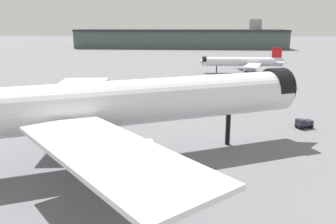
# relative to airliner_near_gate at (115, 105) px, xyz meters

# --- Properties ---
(ground) EXTENTS (900.00, 900.00, 0.00)m
(ground) POSITION_rel_airliner_near_gate_xyz_m (1.91, -2.81, -8.56)
(ground) COLOR slate
(airliner_near_gate) EXTENTS (63.62, 56.79, 19.43)m
(airliner_near_gate) POSITION_rel_airliner_near_gate_xyz_m (0.00, 0.00, 0.00)
(airliner_near_gate) COLOR white
(airliner_near_gate) RESTS_ON ground
(airliner_far_taxiway) EXTENTS (36.27, 33.22, 10.23)m
(airliner_far_taxiway) POSITION_rel_airliner_near_gate_xyz_m (33.75, 91.67, -4.06)
(airliner_far_taxiway) COLOR silver
(airliner_far_taxiway) RESTS_ON ground
(terminal_building) EXTENTS (162.27, 34.07, 21.88)m
(terminal_building) POSITION_rel_airliner_near_gate_xyz_m (8.62, 224.91, -1.24)
(terminal_building) COLOR #475651
(terminal_building) RESTS_ON ground
(service_truck_front) EXTENTS (2.95, 5.67, 3.00)m
(service_truck_front) POSITION_rel_airliner_near_gate_xyz_m (22.91, 32.35, -6.98)
(service_truck_front) COLOR black
(service_truck_front) RESTS_ON ground
(baggage_tug_wing) EXTENTS (3.56, 2.79, 1.85)m
(baggage_tug_wing) POSITION_rel_airliner_near_gate_xyz_m (33.57, 17.38, -7.59)
(baggage_tug_wing) COLOR black
(baggage_tug_wing) RESTS_ON ground
(traffic_cone_wingtip) EXTENTS (0.55, 0.55, 0.69)m
(traffic_cone_wingtip) POSITION_rel_airliner_near_gate_xyz_m (-14.38, 34.94, -8.22)
(traffic_cone_wingtip) COLOR #F2600C
(traffic_cone_wingtip) RESTS_ON ground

